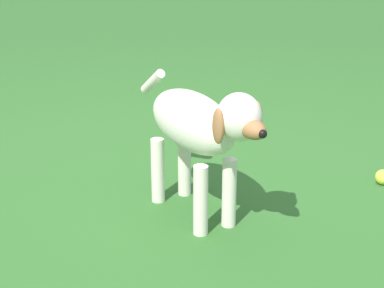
{
  "coord_description": "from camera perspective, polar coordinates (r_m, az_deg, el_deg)",
  "views": [
    {
      "loc": [
        1.9,
        1.31,
        1.1
      ],
      "look_at": [
        0.05,
        0.18,
        0.29
      ],
      "focal_mm": 57.99,
      "sensor_mm": 36.0,
      "label": 1
    }
  ],
  "objects": [
    {
      "name": "ground",
      "position": [
        2.55,
        -2.88,
        -4.94
      ],
      "size": [
        14.0,
        14.0,
        0.0
      ],
      "primitive_type": "plane",
      "color": "#2D6026"
    },
    {
      "name": "dog",
      "position": [
        2.25,
        0.64,
        1.57
      ],
      "size": [
        0.43,
        0.75,
        0.55
      ],
      "rotation": [
        0.0,
        0.0,
        1.1
      ],
      "color": "silver",
      "rests_on": "ground"
    },
    {
      "name": "tennis_ball_2",
      "position": [
        2.78,
        17.16,
        -2.92
      ],
      "size": [
        0.07,
        0.07,
        0.07
      ],
      "primitive_type": "sphere",
      "color": "#D4D63D",
      "rests_on": "ground"
    },
    {
      "name": "tennis_ball_3",
      "position": [
        3.24,
        2.38,
        1.32
      ],
      "size": [
        0.07,
        0.07,
        0.07
      ],
      "primitive_type": "sphere",
      "color": "#C9D33B",
      "rests_on": "ground"
    }
  ]
}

